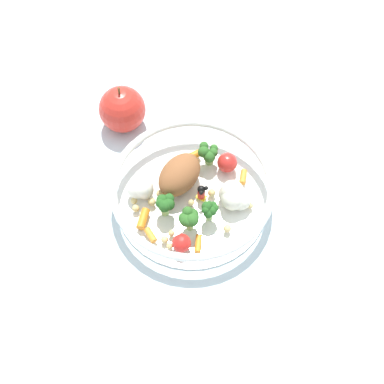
# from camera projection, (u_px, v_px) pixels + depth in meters

# --- Properties ---
(ground_plane) EXTENTS (2.40, 2.40, 0.00)m
(ground_plane) POSITION_uv_depth(u_px,v_px,m) (201.00, 200.00, 0.80)
(ground_plane) COLOR silver
(food_container) EXTENTS (0.25, 0.25, 0.06)m
(food_container) POSITION_uv_depth(u_px,v_px,m) (192.00, 191.00, 0.77)
(food_container) COLOR white
(food_container) RESTS_ON ground_plane
(loose_apple) EXTENTS (0.08, 0.08, 0.09)m
(loose_apple) POSITION_uv_depth(u_px,v_px,m) (122.00, 109.00, 0.84)
(loose_apple) COLOR red
(loose_apple) RESTS_ON ground_plane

